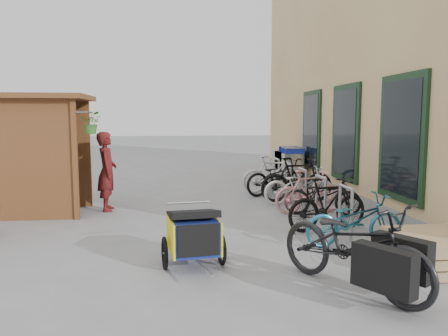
{
  "coord_description": "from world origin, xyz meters",
  "views": [
    {
      "loc": [
        -0.42,
        -6.63,
        1.95
      ],
      "look_at": [
        0.5,
        1.5,
        1.0
      ],
      "focal_mm": 35.0,
      "sensor_mm": 36.0,
      "label": 1
    }
  ],
  "objects": [
    {
      "name": "ground",
      "position": [
        0.0,
        0.0,
        0.0
      ],
      "size": [
        80.0,
        80.0,
        0.0
      ],
      "primitive_type": "plane",
      "color": "gray"
    },
    {
      "name": "building",
      "position": [
        6.49,
        4.5,
        3.49
      ],
      "size": [
        6.07,
        13.0,
        7.0
      ],
      "color": "#D6B97B",
      "rests_on": "ground"
    },
    {
      "name": "kiosk",
      "position": [
        -3.28,
        2.47,
        1.55
      ],
      "size": [
        2.49,
        1.65,
        2.4
      ],
      "color": "brown",
      "rests_on": "ground"
    },
    {
      "name": "bike_rack",
      "position": [
        2.3,
        2.4,
        0.52
      ],
      "size": [
        0.05,
        5.35,
        0.86
      ],
      "color": "#A5A8AD",
      "rests_on": "ground"
    },
    {
      "name": "pallet_stack",
      "position": [
        3.0,
        -1.4,
        0.21
      ],
      "size": [
        1.0,
        1.2,
        0.4
      ],
      "color": "tan",
      "rests_on": "ground"
    },
    {
      "name": "shopping_carts",
      "position": [
        3.0,
        6.34,
        0.64
      ],
      "size": [
        0.61,
        1.69,
        1.09
      ],
      "color": "silver",
      "rests_on": "ground"
    },
    {
      "name": "child_trailer",
      "position": [
        -0.19,
        -1.04,
        0.45
      ],
      "size": [
        0.86,
        1.4,
        0.81
      ],
      "rotation": [
        0.0,
        0.0,
        0.13
      ],
      "color": "navy",
      "rests_on": "ground"
    },
    {
      "name": "cargo_bike",
      "position": [
        1.57,
        -2.08,
        0.52
      ],
      "size": [
        1.63,
        2.06,
        1.04
      ],
      "rotation": [
        0.0,
        0.0,
        0.55
      ],
      "color": "black",
      "rests_on": "ground"
    },
    {
      "name": "person_kiosk",
      "position": [
        -1.84,
        2.63,
        0.83
      ],
      "size": [
        0.45,
        0.64,
        1.66
      ],
      "primitive_type": "imported",
      "rotation": [
        0.0,
        0.0,
        1.66
      ],
      "color": "maroon",
      "rests_on": "ground"
    },
    {
      "name": "bike_0",
      "position": [
        2.27,
        -0.42,
        0.4
      ],
      "size": [
        1.56,
        0.61,
        0.81
      ],
      "primitive_type": "imported",
      "rotation": [
        0.0,
        0.0,
        1.62
      ],
      "color": "#1F687F",
      "rests_on": "ground"
    },
    {
      "name": "bike_1",
      "position": [
        2.19,
        0.52,
        0.46
      ],
      "size": [
        1.6,
        0.79,
        0.93
      ],
      "primitive_type": "imported",
      "rotation": [
        0.0,
        0.0,
        1.81
      ],
      "color": "black",
      "rests_on": "ground"
    },
    {
      "name": "bike_2",
      "position": [
        2.5,
        1.68,
        0.4
      ],
      "size": [
        1.6,
        0.94,
        0.8
      ],
      "primitive_type": "imported",
      "rotation": [
        0.0,
        0.0,
        1.28
      ],
      "color": "black",
      "rests_on": "ground"
    },
    {
      "name": "bike_3",
      "position": [
        2.29,
        1.85,
        0.45
      ],
      "size": [
        1.53,
        0.61,
        0.9
      ],
      "primitive_type": "imported",
      "rotation": [
        0.0,
        0.0,
        1.7
      ],
      "color": "pink",
      "rests_on": "ground"
    },
    {
      "name": "bike_4",
      "position": [
        2.36,
        2.81,
        0.43
      ],
      "size": [
        1.66,
        0.64,
        0.86
      ],
      "primitive_type": "imported",
      "rotation": [
        0.0,
        0.0,
        1.62
      ],
      "color": "white",
      "rests_on": "ground"
    },
    {
      "name": "bike_5",
      "position": [
        2.38,
        3.1,
        0.52
      ],
      "size": [
        1.77,
        0.63,
        1.04
      ],
      "primitive_type": "imported",
      "rotation": [
        0.0,
        0.0,
        1.65
      ],
      "color": "black",
      "rests_on": "ground"
    },
    {
      "name": "bike_6",
      "position": [
        2.14,
        4.02,
        0.47
      ],
      "size": [
        1.88,
        1.16,
        0.93
      ],
      "primitive_type": "imported",
      "rotation": [
        0.0,
        0.0,
        1.9
      ],
      "color": "black",
      "rests_on": "ground"
    },
    {
      "name": "bike_7",
      "position": [
        2.1,
        4.33,
        0.49
      ],
      "size": [
        1.63,
        0.51,
        0.97
      ],
      "primitive_type": "imported",
      "rotation": [
        0.0,
        0.0,
        1.6
      ],
      "color": "white",
      "rests_on": "ground"
    }
  ]
}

